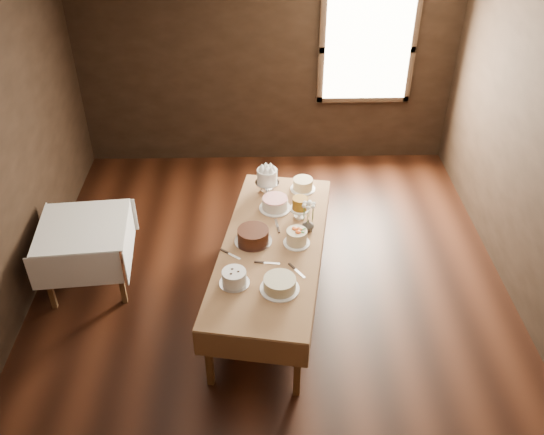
{
  "coord_description": "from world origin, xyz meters",
  "views": [
    {
      "loc": [
        -0.11,
        -4.39,
        4.29
      ],
      "look_at": [
        0.0,
        0.2,
        0.95
      ],
      "focal_mm": 38.71,
      "sensor_mm": 36.0,
      "label": 1
    }
  ],
  "objects_px": {
    "cake_server_b": "(300,273)",
    "cake_speckled": "(303,185)",
    "cake_server_e": "(234,256)",
    "flower_vase": "(308,225)",
    "cake_swirl": "(234,278)",
    "cake_flowers": "(297,237)",
    "cake_lattice": "(275,204)",
    "cake_chocolate": "(253,236)",
    "cake_meringue": "(267,181)",
    "cake_server_a": "(272,263)",
    "cake_server_c": "(277,223)",
    "side_table": "(84,233)",
    "cake_caramel": "(300,209)",
    "cake_cream": "(280,284)",
    "cake_server_d": "(305,231)",
    "display_table": "(272,248)"
  },
  "relations": [
    {
      "from": "cake_flowers",
      "to": "cake_server_d",
      "type": "height_order",
      "value": "cake_flowers"
    },
    {
      "from": "cake_server_b",
      "to": "cake_cream",
      "type": "bearing_deg",
      "value": -77.35
    },
    {
      "from": "display_table",
      "to": "cake_server_b",
      "type": "relative_size",
      "value": 10.64
    },
    {
      "from": "cake_cream",
      "to": "side_table",
      "type": "bearing_deg",
      "value": 153.51
    },
    {
      "from": "side_table",
      "to": "cake_chocolate",
      "type": "bearing_deg",
      "value": -9.76
    },
    {
      "from": "side_table",
      "to": "cake_caramel",
      "type": "relative_size",
      "value": 3.94
    },
    {
      "from": "cake_server_d",
      "to": "flower_vase",
      "type": "height_order",
      "value": "flower_vase"
    },
    {
      "from": "cake_chocolate",
      "to": "flower_vase",
      "type": "relative_size",
      "value": 3.29
    },
    {
      "from": "cake_lattice",
      "to": "cake_server_b",
      "type": "xyz_separation_m",
      "value": [
        0.2,
        -1.03,
        -0.05
      ]
    },
    {
      "from": "cake_caramel",
      "to": "cake_chocolate",
      "type": "distance_m",
      "value": 0.62
    },
    {
      "from": "cake_cream",
      "to": "cake_swirl",
      "type": "bearing_deg",
      "value": 168.31
    },
    {
      "from": "cake_flowers",
      "to": "cake_server_b",
      "type": "relative_size",
      "value": 1.12
    },
    {
      "from": "cake_chocolate",
      "to": "cake_cream",
      "type": "distance_m",
      "value": 0.72
    },
    {
      "from": "cake_flowers",
      "to": "flower_vase",
      "type": "height_order",
      "value": "cake_flowers"
    },
    {
      "from": "display_table",
      "to": "cake_speckled",
      "type": "relative_size",
      "value": 8.8
    },
    {
      "from": "cake_meringue",
      "to": "flower_vase",
      "type": "height_order",
      "value": "cake_meringue"
    },
    {
      "from": "cake_speckled",
      "to": "cake_server_c",
      "type": "xyz_separation_m",
      "value": [
        -0.31,
        -0.62,
        -0.06
      ]
    },
    {
      "from": "cake_lattice",
      "to": "cake_caramel",
      "type": "xyz_separation_m",
      "value": [
        0.25,
        -0.16,
        0.05
      ]
    },
    {
      "from": "cake_server_b",
      "to": "cake_speckled",
      "type": "bearing_deg",
      "value": 141.04
    },
    {
      "from": "cake_meringue",
      "to": "cake_swirl",
      "type": "relative_size",
      "value": 1.01
    },
    {
      "from": "cake_speckled",
      "to": "cake_chocolate",
      "type": "height_order",
      "value": "cake_chocolate"
    },
    {
      "from": "cake_chocolate",
      "to": "flower_vase",
      "type": "distance_m",
      "value": 0.57
    },
    {
      "from": "cake_swirl",
      "to": "cake_lattice",
      "type": "bearing_deg",
      "value": 71.1
    },
    {
      "from": "display_table",
      "to": "cake_server_d",
      "type": "relative_size",
      "value": 10.64
    },
    {
      "from": "display_table",
      "to": "flower_vase",
      "type": "xyz_separation_m",
      "value": [
        0.36,
        0.21,
        0.12
      ]
    },
    {
      "from": "display_table",
      "to": "cake_caramel",
      "type": "relative_size",
      "value": 10.42
    },
    {
      "from": "cake_server_c",
      "to": "cake_server_e",
      "type": "height_order",
      "value": "same"
    },
    {
      "from": "cake_speckled",
      "to": "cake_server_e",
      "type": "distance_m",
      "value": 1.35
    },
    {
      "from": "cake_caramel",
      "to": "cake_server_e",
      "type": "bearing_deg",
      "value": -136.93
    },
    {
      "from": "cake_server_c",
      "to": "cake_cream",
      "type": "bearing_deg",
      "value": 172.34
    },
    {
      "from": "side_table",
      "to": "cake_swirl",
      "type": "bearing_deg",
      "value": -29.81
    },
    {
      "from": "cake_lattice",
      "to": "cake_caramel",
      "type": "height_order",
      "value": "cake_caramel"
    },
    {
      "from": "cake_server_d",
      "to": "flower_vase",
      "type": "distance_m",
      "value": 0.07
    },
    {
      "from": "cake_meringue",
      "to": "cake_server_b",
      "type": "bearing_deg",
      "value": -78.81
    },
    {
      "from": "cake_meringue",
      "to": "cake_caramel",
      "type": "relative_size",
      "value": 1.26
    },
    {
      "from": "cake_chocolate",
      "to": "cake_cream",
      "type": "relative_size",
      "value": 1.1
    },
    {
      "from": "display_table",
      "to": "cake_server_b",
      "type": "bearing_deg",
      "value": -61.34
    },
    {
      "from": "cake_server_c",
      "to": "cake_server_a",
      "type": "bearing_deg",
      "value": 166.72
    },
    {
      "from": "cake_swirl",
      "to": "cake_cream",
      "type": "distance_m",
      "value": 0.41
    },
    {
      "from": "cake_server_b",
      "to": "cake_server_a",
      "type": "bearing_deg",
      "value": -154.61
    },
    {
      "from": "cake_lattice",
      "to": "cake_server_b",
      "type": "relative_size",
      "value": 1.56
    },
    {
      "from": "cake_meringue",
      "to": "cake_cream",
      "type": "height_order",
      "value": "cake_meringue"
    },
    {
      "from": "side_table",
      "to": "cake_speckled",
      "type": "height_order",
      "value": "cake_speckled"
    },
    {
      "from": "cake_swirl",
      "to": "flower_vase",
      "type": "distance_m",
      "value": 1.05
    },
    {
      "from": "cake_chocolate",
      "to": "cake_meringue",
      "type": "bearing_deg",
      "value": 80.37
    },
    {
      "from": "cake_server_e",
      "to": "flower_vase",
      "type": "relative_size",
      "value": 1.9
    },
    {
      "from": "cake_caramel",
      "to": "cake_server_c",
      "type": "bearing_deg",
      "value": -156.26
    },
    {
      "from": "cake_server_b",
      "to": "cake_server_e",
      "type": "xyz_separation_m",
      "value": [
        -0.6,
        0.26,
        0.0
      ]
    },
    {
      "from": "cake_flowers",
      "to": "cake_server_d",
      "type": "distance_m",
      "value": 0.22
    },
    {
      "from": "cake_chocolate",
      "to": "cake_server_e",
      "type": "xyz_separation_m",
      "value": [
        -0.18,
        -0.22,
        -0.06
      ]
    }
  ]
}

